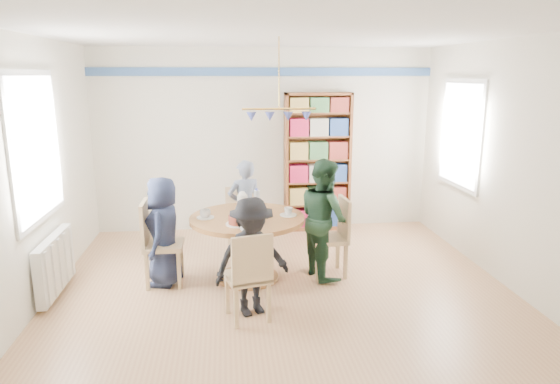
{
  "coord_description": "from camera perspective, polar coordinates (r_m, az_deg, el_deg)",
  "views": [
    {
      "loc": [
        -0.59,
        -4.91,
        2.31
      ],
      "look_at": [
        0.0,
        0.4,
        1.05
      ],
      "focal_mm": 32.0,
      "sensor_mm": 36.0,
      "label": 1
    }
  ],
  "objects": [
    {
      "name": "ground",
      "position": [
        5.46,
        0.48,
        -11.76
      ],
      "size": [
        5.0,
        5.0,
        0.0
      ],
      "primitive_type": "plane",
      "color": "tan"
    },
    {
      "name": "room_shell",
      "position": [
        5.83,
        -3.08,
        6.73
      ],
      "size": [
        5.0,
        5.0,
        5.0
      ],
      "color": "white",
      "rests_on": "ground"
    },
    {
      "name": "radiator",
      "position": [
        5.86,
        -24.3,
        -7.51
      ],
      "size": [
        0.12,
        1.0,
        0.6
      ],
      "color": "silver",
      "rests_on": "ground"
    },
    {
      "name": "dining_table",
      "position": [
        5.7,
        -3.74,
        -4.68
      ],
      "size": [
        1.3,
        1.3,
        0.75
      ],
      "color": "brown",
      "rests_on": "ground"
    },
    {
      "name": "chair_left",
      "position": [
        5.73,
        -13.99,
        -5.26
      ],
      "size": [
        0.43,
        0.43,
        0.96
      ],
      "color": "tan",
      "rests_on": "ground"
    },
    {
      "name": "chair_right",
      "position": [
        5.87,
        6.3,
        -4.67
      ],
      "size": [
        0.43,
        0.43,
        0.93
      ],
      "color": "tan",
      "rests_on": "ground"
    },
    {
      "name": "chair_far",
      "position": [
        6.67,
        -4.55,
        -2.78
      ],
      "size": [
        0.4,
        0.4,
        0.85
      ],
      "color": "tan",
      "rests_on": "ground"
    },
    {
      "name": "chair_near",
      "position": [
        4.76,
        -3.51,
        -9.25
      ],
      "size": [
        0.48,
        0.48,
        0.89
      ],
      "color": "tan",
      "rests_on": "ground"
    },
    {
      "name": "person_left",
      "position": [
        5.7,
        -13.16,
        -4.41
      ],
      "size": [
        0.46,
        0.65,
        1.23
      ],
      "primitive_type": "imported",
      "rotation": [
        0.0,
        0.0,
        -1.7
      ],
      "color": "#1B223C",
      "rests_on": "ground"
    },
    {
      "name": "person_right",
      "position": [
        5.78,
        5.09,
        -3.01
      ],
      "size": [
        0.68,
        0.79,
        1.39
      ],
      "primitive_type": "imported",
      "rotation": [
        0.0,
        0.0,
        1.83
      ],
      "color": "#1A3522",
      "rests_on": "ground"
    },
    {
      "name": "person_far",
      "position": [
        6.53,
        -4.04,
        -1.73
      ],
      "size": [
        0.51,
        0.4,
        1.25
      ],
      "primitive_type": "imported",
      "rotation": [
        0.0,
        0.0,
        3.4
      ],
      "color": "gray",
      "rests_on": "ground"
    },
    {
      "name": "person_near",
      "position": [
        4.88,
        -3.25,
        -7.42
      ],
      "size": [
        0.87,
        0.68,
        1.18
      ],
      "primitive_type": "imported",
      "rotation": [
        0.0,
        0.0,
        0.36
      ],
      "color": "black",
      "rests_on": "ground"
    },
    {
      "name": "bookshelf",
      "position": [
        7.49,
        4.28,
        3.27
      ],
      "size": [
        0.98,
        0.29,
        2.06
      ],
      "color": "brown",
      "rests_on": "ground"
    },
    {
      "name": "tableware",
      "position": [
        5.65,
        -4.04,
        -2.12
      ],
      "size": [
        1.13,
        1.13,
        0.3
      ],
      "color": "white",
      "rests_on": "dining_table"
    }
  ]
}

